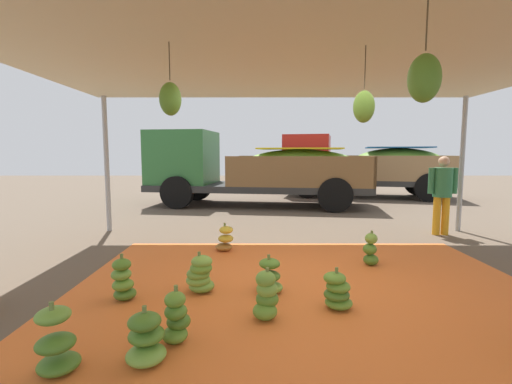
% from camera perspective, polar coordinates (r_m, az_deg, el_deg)
% --- Properties ---
extents(ground_plane, '(40.00, 40.00, 0.00)m').
position_cam_1_polar(ground_plane, '(7.58, 4.49, -6.66)').
color(ground_plane, brown).
extents(tarp_orange, '(5.77, 4.29, 0.01)m').
position_cam_1_polar(tarp_orange, '(4.71, 7.50, -14.68)').
color(tarp_orange, orange).
rests_on(tarp_orange, ground).
extents(tent_canopy, '(8.00, 7.00, 2.94)m').
position_cam_1_polar(tent_canopy, '(4.47, 8.20, 21.25)').
color(tent_canopy, '#9EA0A5').
rests_on(tent_canopy, ground).
extents(banana_bunch_0, '(0.27, 0.28, 0.53)m').
position_cam_1_polar(banana_bunch_0, '(5.68, 17.66, -8.84)').
color(banana_bunch_0, '#477523').
rests_on(banana_bunch_0, tarp_orange).
extents(banana_bunch_2, '(0.44, 0.45, 0.46)m').
position_cam_1_polar(banana_bunch_2, '(4.44, 2.02, -13.38)').
color(banana_bunch_2, '#75A83D').
rests_on(banana_bunch_2, tarp_orange).
extents(banana_bunch_3, '(0.42, 0.46, 0.46)m').
position_cam_1_polar(banana_bunch_3, '(3.22, -17.25, -21.49)').
color(banana_bunch_3, '#75A83D').
rests_on(banana_bunch_3, tarp_orange).
extents(banana_bunch_4, '(0.37, 0.36, 0.49)m').
position_cam_1_polar(banana_bunch_4, '(6.21, -5.06, -7.55)').
color(banana_bunch_4, '#996628').
rests_on(banana_bunch_4, tarp_orange).
extents(banana_bunch_5, '(0.30, 0.31, 0.53)m').
position_cam_1_polar(banana_bunch_5, '(3.77, 1.52, -16.25)').
color(banana_bunch_5, '#60932D').
rests_on(banana_bunch_5, tarp_orange).
extents(banana_bunch_6, '(0.31, 0.31, 0.52)m').
position_cam_1_polar(banana_bunch_6, '(3.42, -12.71, -19.07)').
color(banana_bunch_6, '#60932D').
rests_on(banana_bunch_6, tarp_orange).
extents(banana_bunch_7, '(0.45, 0.43, 0.50)m').
position_cam_1_polar(banana_bunch_7, '(4.46, -9.00, -12.92)').
color(banana_bunch_7, '#6B9E38').
rests_on(banana_bunch_7, tarp_orange).
extents(banana_bunch_8, '(0.41, 0.41, 0.45)m').
position_cam_1_polar(banana_bunch_8, '(4.10, 12.69, -15.22)').
color(banana_bunch_8, '#60932D').
rests_on(banana_bunch_8, tarp_orange).
extents(banana_bunch_9, '(0.36, 0.37, 0.54)m').
position_cam_1_polar(banana_bunch_9, '(4.45, -20.54, -13.13)').
color(banana_bunch_9, '#477523').
rests_on(banana_bunch_9, tarp_orange).
extents(banana_bunch_10, '(0.40, 0.42, 0.56)m').
position_cam_1_polar(banana_bunch_10, '(3.31, -29.32, -20.37)').
color(banana_bunch_10, '#477523').
rests_on(banana_bunch_10, tarp_orange).
extents(cargo_truck_main, '(7.18, 3.21, 2.40)m').
position_cam_1_polar(cargo_truck_main, '(11.54, -1.01, 3.84)').
color(cargo_truck_main, '#2D2D2D').
rests_on(cargo_truck_main, ground).
extents(cargo_truck_far, '(6.55, 3.63, 2.40)m').
position_cam_1_polar(cargo_truck_far, '(14.52, 16.13, 4.12)').
color(cargo_truck_far, '#2D2D2D').
rests_on(cargo_truck_far, ground).
extents(worker_0, '(0.59, 0.36, 1.62)m').
position_cam_1_polar(worker_0, '(8.27, 27.44, 0.39)').
color(worker_0, orange).
rests_on(worker_0, ground).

